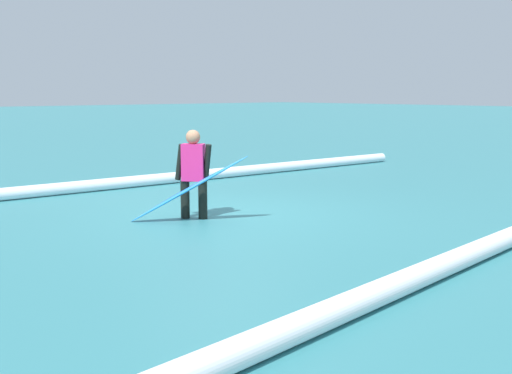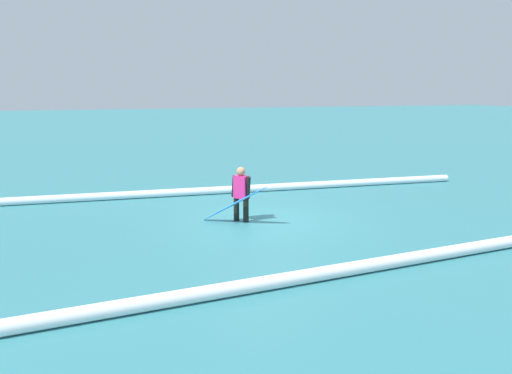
% 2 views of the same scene
% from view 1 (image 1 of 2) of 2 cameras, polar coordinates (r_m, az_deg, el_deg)
% --- Properties ---
extents(ground_plane, '(149.67, 149.67, 0.00)m').
position_cam_1_polar(ground_plane, '(10.13, -2.80, -2.40)').
color(ground_plane, teal).
extents(surfer, '(0.37, 0.53, 1.37)m').
position_cam_1_polar(surfer, '(9.64, -5.71, 1.57)').
color(surfer, black).
rests_on(surfer, ground_plane).
extents(surfboard, '(1.43, 1.46, 1.05)m').
position_cam_1_polar(surfboard, '(9.38, -6.14, -0.20)').
color(surfboard, '#268CE5').
rests_on(surfboard, ground_plane).
extents(wave_crest_foreground, '(20.10, 1.60, 0.23)m').
position_cam_1_polar(wave_crest_foreground, '(12.21, -20.99, -0.52)').
color(wave_crest_foreground, white).
rests_on(wave_crest_foreground, ground_plane).
extents(wave_crest_midground, '(25.31, 2.26, 0.24)m').
position_cam_1_polar(wave_crest_midground, '(6.58, 14.83, -7.73)').
color(wave_crest_midground, white).
rests_on(wave_crest_midground, ground_plane).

